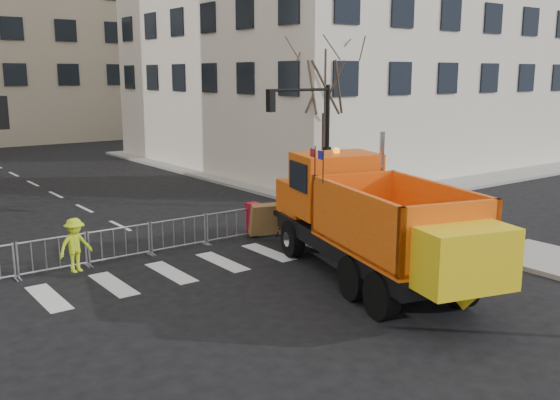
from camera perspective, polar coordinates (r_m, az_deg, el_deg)
ground at (r=15.28m, az=3.41°, el=-11.01°), size 120.00×120.00×0.00m
sidewalk_back at (r=22.09m, az=-10.94°, el=-3.88°), size 64.00×5.00×0.15m
traffic_light_right at (r=27.05m, az=4.33°, el=4.76°), size 0.18×0.18×5.40m
crowd_barriers at (r=20.88m, az=-11.76°, el=-3.46°), size 12.60×0.60×1.10m
street_tree at (r=28.16m, az=4.11°, el=7.17°), size 3.00×3.00×7.50m
plow_truck at (r=17.72m, az=8.38°, el=-1.72°), size 5.58×11.01×4.13m
cop_a at (r=22.73m, az=0.01°, el=-1.35°), size 0.62×0.44×1.60m
cop_b at (r=21.82m, az=3.03°, el=-1.30°), size 1.10×0.92×2.05m
cop_c at (r=23.16m, az=1.59°, el=-0.66°), size 1.22×1.04×1.96m
worker at (r=19.10m, az=-18.21°, el=-3.94°), size 1.15×0.82×1.61m
newspaper_box at (r=22.73m, az=-2.49°, el=-1.62°), size 0.47×0.42×1.10m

